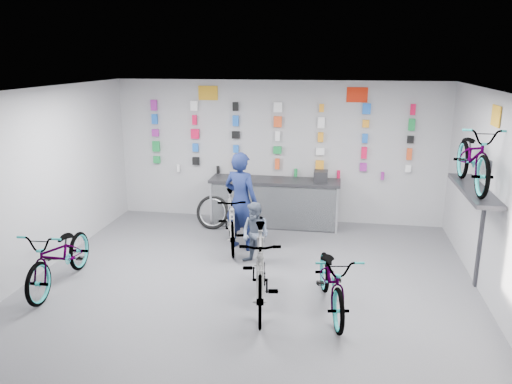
% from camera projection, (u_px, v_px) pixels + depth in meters
% --- Properties ---
extents(floor, '(8.00, 8.00, 0.00)m').
position_uv_depth(floor, '(242.00, 304.00, 7.23)').
color(floor, '#505055').
rests_on(floor, ground).
extents(ceiling, '(8.00, 8.00, 0.00)m').
position_uv_depth(ceiling, '(240.00, 94.00, 6.44)').
color(ceiling, white).
rests_on(ceiling, wall_back).
extents(wall_back, '(7.00, 0.00, 7.00)m').
position_uv_depth(wall_back, '(278.00, 152.00, 10.64)').
color(wall_back, '#ACACAE').
rests_on(wall_back, floor).
extents(wall_left, '(0.00, 8.00, 8.00)m').
position_uv_depth(wall_left, '(10.00, 194.00, 7.40)').
color(wall_left, '#ACACAE').
rests_on(wall_left, floor).
extents(counter, '(2.70, 0.66, 1.00)m').
position_uv_depth(counter, '(275.00, 203.00, 10.47)').
color(counter, black).
rests_on(counter, floor).
extents(merch_wall, '(5.54, 0.08, 1.56)m').
position_uv_depth(merch_wall, '(274.00, 138.00, 10.50)').
color(merch_wall, '#19903F').
rests_on(merch_wall, wall_back).
extents(wall_bracket, '(0.39, 1.90, 2.00)m').
position_uv_depth(wall_bracket, '(475.00, 195.00, 7.45)').
color(wall_bracket, '#333338').
rests_on(wall_bracket, wall_right).
extents(sign_left, '(0.42, 0.02, 0.30)m').
position_uv_depth(sign_left, '(208.00, 93.00, 10.54)').
color(sign_left, gold).
rests_on(sign_left, wall_back).
extents(sign_right, '(0.42, 0.02, 0.30)m').
position_uv_depth(sign_right, '(357.00, 95.00, 10.04)').
color(sign_right, red).
rests_on(sign_right, wall_back).
extents(sign_side, '(0.02, 0.40, 0.30)m').
position_uv_depth(sign_side, '(496.00, 116.00, 7.11)').
color(sign_side, gold).
rests_on(sign_side, wall_right).
extents(bike_left, '(0.76, 1.93, 1.00)m').
position_uv_depth(bike_left, '(60.00, 256.00, 7.69)').
color(bike_left, gray).
rests_on(bike_left, floor).
extents(bike_center, '(0.84, 1.99, 1.16)m').
position_uv_depth(bike_center, '(260.00, 269.00, 7.02)').
color(bike_center, gray).
rests_on(bike_center, floor).
extents(bike_right, '(0.96, 1.89, 0.95)m').
position_uv_depth(bike_right, '(332.00, 279.00, 6.95)').
color(bike_right, gray).
rests_on(bike_right, floor).
extents(bike_service, '(0.93, 1.83, 1.06)m').
position_uv_depth(bike_service, '(231.00, 220.00, 9.27)').
color(bike_service, gray).
rests_on(bike_service, floor).
extents(bike_wall, '(0.63, 1.80, 0.95)m').
position_uv_depth(bike_wall, '(474.00, 157.00, 7.31)').
color(bike_wall, gray).
rests_on(bike_wall, wall_bracket).
extents(clerk, '(0.77, 0.64, 1.82)m').
position_uv_depth(clerk, '(241.00, 201.00, 9.12)').
color(clerk, '#131D4B').
rests_on(clerk, floor).
extents(customer, '(0.67, 0.62, 1.10)m').
position_uv_depth(customer, '(255.00, 234.00, 8.46)').
color(customer, '#4C586C').
rests_on(customer, floor).
extents(spare_wheel, '(0.74, 0.36, 0.70)m').
position_uv_depth(spare_wheel, '(213.00, 212.00, 10.36)').
color(spare_wheel, black).
rests_on(spare_wheel, floor).
extents(register, '(0.28, 0.30, 0.22)m').
position_uv_depth(register, '(321.00, 176.00, 10.16)').
color(register, black).
rests_on(register, counter).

